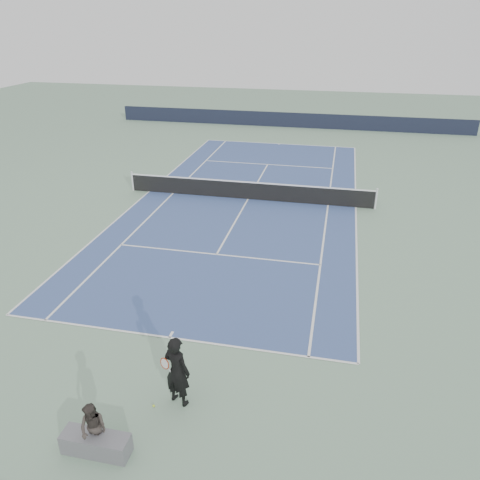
% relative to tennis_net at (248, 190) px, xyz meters
% --- Properties ---
extents(ground, '(80.00, 80.00, 0.00)m').
position_rel_tennis_net_xyz_m(ground, '(0.00, 0.00, -0.50)').
color(ground, gray).
extents(court_surface, '(10.97, 23.77, 0.01)m').
position_rel_tennis_net_xyz_m(court_surface, '(0.00, 0.00, -0.50)').
color(court_surface, '#374E83').
rests_on(court_surface, ground).
extents(tennis_net, '(12.90, 0.10, 1.07)m').
position_rel_tennis_net_xyz_m(tennis_net, '(0.00, 0.00, 0.00)').
color(tennis_net, silver).
rests_on(tennis_net, ground).
extents(windscreen_far, '(30.00, 0.25, 1.20)m').
position_rel_tennis_net_xyz_m(windscreen_far, '(0.00, 17.88, 0.10)').
color(windscreen_far, black).
rests_on(windscreen_far, ground).
extents(tennis_player, '(0.88, 0.73, 1.93)m').
position_rel_tennis_net_xyz_m(tennis_player, '(1.11, -14.22, 0.46)').
color(tennis_player, black).
rests_on(tennis_player, ground).
extents(tennis_ball, '(0.06, 0.06, 0.06)m').
position_rel_tennis_net_xyz_m(tennis_ball, '(0.56, -14.53, -0.47)').
color(tennis_ball, '#C7E22E').
rests_on(tennis_ball, ground).
extents(spectator_bench, '(1.55, 0.64, 1.33)m').
position_rel_tennis_net_xyz_m(spectator_bench, '(-0.16, -16.02, -0.03)').
color(spectator_bench, slate).
rests_on(spectator_bench, ground).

